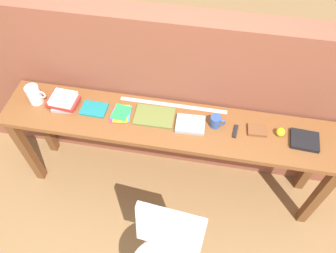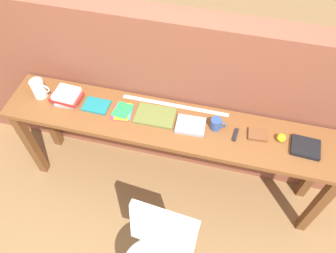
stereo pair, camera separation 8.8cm
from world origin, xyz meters
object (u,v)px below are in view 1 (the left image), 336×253
Objects in this scene: book_stack_leftmost at (64,101)px; book_open_centre at (154,116)px; pitcher_white at (34,94)px; leather_journal_brown at (257,130)px; pamphlet_pile_colourful at (121,114)px; book_repair_rightmost at (305,140)px; mug at (216,121)px; magazine_cycling at (94,109)px; multitool_folded at (235,131)px; sports_ball_small at (281,132)px.

book_stack_leftmost is 0.69m from book_open_centre.
leather_journal_brown is (1.65, 0.01, -0.07)m from pitcher_white.
pamphlet_pile_colourful is 1.32m from book_repair_rightmost.
pitcher_white is at bearing -177.64° from book_repair_rightmost.
pamphlet_pile_colourful is 0.70m from mug.
book_open_centre reaches higher than pamphlet_pile_colourful.
pamphlet_pile_colourful is at bearing -177.50° from book_repair_rightmost.
book_open_centre is at bearing 0.22° from book_stack_leftmost.
magazine_cycling is at bearing -1.51° from book_stack_leftmost.
pitcher_white is 0.79× the size of book_stack_leftmost.
magazine_cycling is 1.74× the size of mug.
multitool_folded is (0.15, -0.03, -0.04)m from mug.
pitcher_white is at bearing 178.96° from multitool_folded.
sports_ball_small reaches higher than leather_journal_brown.
pamphlet_pile_colourful is 1.41× the size of leather_journal_brown.
book_open_centre is 0.90m from sports_ball_small.
magazine_cycling is 0.21m from pamphlet_pile_colourful.
leather_journal_brown is at bearing -0.16° from mug.
book_stack_leftmost reaches higher than book_open_centre.
pitcher_white is at bearing -179.52° from magazine_cycling.
mug is at bearing -0.84° from book_open_centre.
pitcher_white is at bearing 178.97° from pamphlet_pile_colourful.
multitool_folded is 1.79× the size of sports_ball_small.
book_open_centre reaches higher than magazine_cycling.
mug is at bearing 175.98° from leather_journal_brown.
book_stack_leftmost is at bearing 176.28° from leather_journal_brown.
multitool_folded is (1.05, -0.02, 0.00)m from magazine_cycling.
pamphlet_pile_colourful is at bearing -179.22° from sports_ball_small.
mug is at bearing -179.94° from book_repair_rightmost.
mug is at bearing 1.57° from pamphlet_pile_colourful.
leather_journal_brown is (0.74, 0.00, 0.00)m from book_open_centre.
sports_ball_small is (0.45, -0.00, -0.01)m from mug.
book_stack_leftmost is at bearing 179.40° from magazine_cycling.
pitcher_white reaches higher than book_repair_rightmost.
magazine_cycling is 0.66× the size of book_open_centre.
book_open_centre is (0.91, 0.01, -0.07)m from pitcher_white.
book_repair_rightmost is (1.76, -0.03, -0.03)m from book_stack_leftmost.
pamphlet_pile_colourful is 0.25m from book_open_centre.
leather_journal_brown is at bearing 179.10° from sports_ball_small.
magazine_cycling is 3.11× the size of sports_ball_small.
leather_journal_brown is 0.68× the size of book_repair_rightmost.
leather_journal_brown is at bearing -1.00° from book_open_centre.
pamphlet_pile_colourful is at bearing 178.96° from multitool_folded.
sports_ball_small is 0.17m from book_repair_rightmost.
magazine_cycling is at bearing -177.74° from book_repair_rightmost.
leather_journal_brown is (0.15, 0.03, 0.00)m from multitool_folded.
magazine_cycling is 1.00× the size of book_repair_rightmost.
book_stack_leftmost is 1.76m from book_repair_rightmost.
book_open_centre is 0.59m from multitool_folded.
book_repair_rightmost is at bearing -3.05° from mug.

